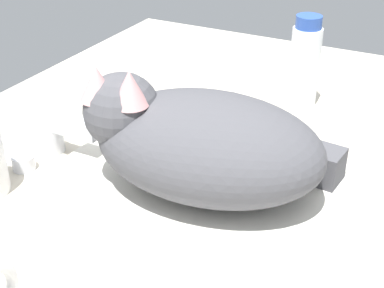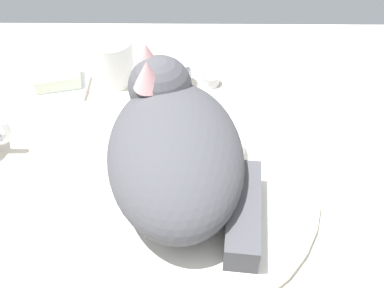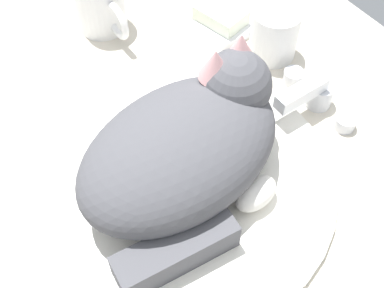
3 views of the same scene
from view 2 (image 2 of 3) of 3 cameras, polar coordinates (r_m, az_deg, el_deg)
ground_plane at (r=62.06cm, az=-1.90°, el=-6.37°), size 110.00×82.50×3.00cm
sink_basin at (r=60.50cm, az=-1.95°, el=-5.19°), size 37.09×37.09×1.02cm
faucet at (r=74.65cm, az=-1.45°, el=8.38°), size 12.77×9.38×5.45cm
cat at (r=56.57cm, az=-2.03°, el=-0.20°), size 20.36×27.36×14.06cm
rinse_cup at (r=76.79cm, az=-9.78°, el=10.21°), size 6.80×6.80×7.52cm
soap_dish at (r=78.52cm, az=-16.12°, el=6.96°), size 9.00×6.40×1.20cm
soap_bar at (r=77.50cm, az=-16.38°, el=7.96°), size 8.07×6.38×2.27cm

